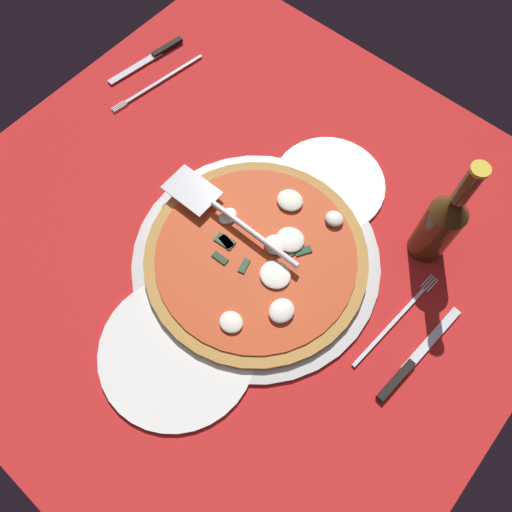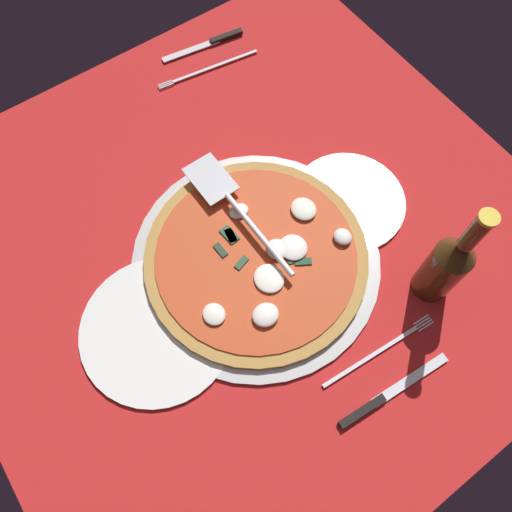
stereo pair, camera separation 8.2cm
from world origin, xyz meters
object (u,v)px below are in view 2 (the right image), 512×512
(dinner_plate_right, at_px, (158,330))
(place_setting_far, at_px, (381,375))
(dinner_plate_left, at_px, (348,202))
(place_setting_near, at_px, (209,57))
(pizza_server, at_px, (236,206))
(beer_bottle, at_px, (447,265))
(pizza, at_px, (258,257))

(dinner_plate_right, xyz_separation_m, place_setting_far, (-0.24, 0.26, -0.00))
(dinner_plate_left, height_order, place_setting_far, place_setting_far)
(place_setting_near, xyz_separation_m, place_setting_far, (0.14, 0.70, -0.00))
(pizza_server, bearing_deg, place_setting_far, -176.73)
(dinner_plate_right, relative_size, beer_bottle, 1.03)
(dinner_plate_left, relative_size, pizza_server, 0.74)
(place_setting_far, bearing_deg, pizza, 103.76)
(dinner_plate_left, distance_m, pizza_server, 0.20)
(pizza_server, bearing_deg, beer_bottle, -148.05)
(pizza, bearing_deg, dinner_plate_right, 1.88)
(pizza_server, relative_size, place_setting_far, 1.20)
(dinner_plate_left, xyz_separation_m, place_setting_far, (0.15, 0.26, -0.00))
(dinner_plate_right, bearing_deg, pizza_server, -156.26)
(dinner_plate_right, height_order, beer_bottle, beer_bottle)
(dinner_plate_right, xyz_separation_m, beer_bottle, (-0.40, 0.19, 0.08))
(dinner_plate_left, xyz_separation_m, pizza_server, (0.18, -0.09, 0.04))
(dinner_plate_left, bearing_deg, pizza_server, -26.66)
(pizza_server, height_order, beer_bottle, beer_bottle)
(place_setting_far, height_order, beer_bottle, beer_bottle)
(dinner_plate_left, xyz_separation_m, place_setting_near, (0.01, -0.43, -0.00))
(beer_bottle, bearing_deg, place_setting_far, 22.15)
(dinner_plate_left, distance_m, dinner_plate_right, 0.39)
(dinner_plate_left, bearing_deg, dinner_plate_right, 0.81)
(place_setting_far, bearing_deg, beer_bottle, 26.62)
(pizza_server, xyz_separation_m, place_setting_far, (-0.03, 0.35, -0.04))
(dinner_plate_left, relative_size, pizza, 0.54)
(pizza, relative_size, pizza_server, 1.36)
(place_setting_near, relative_size, beer_bottle, 0.93)
(pizza, bearing_deg, pizza_server, -101.31)
(pizza, relative_size, place_setting_far, 1.63)
(pizza, relative_size, beer_bottle, 1.56)
(pizza, distance_m, pizza_server, 0.09)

